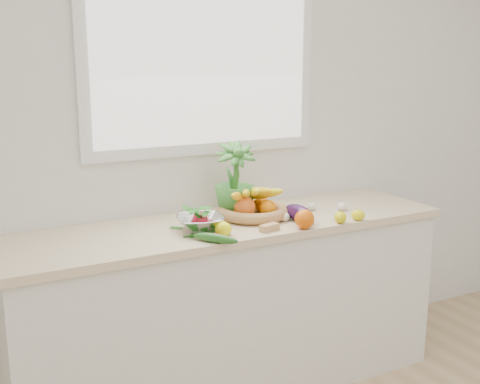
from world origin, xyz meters
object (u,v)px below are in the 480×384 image
potted_herb (235,179)px  fruit_basket (252,207)px  apple (201,219)px  colander_with_spinach (200,219)px  cucumber (215,238)px  eggplant (299,213)px

potted_herb → fruit_basket: 0.17m
apple → colander_with_spinach: size_ratio=0.30×
fruit_basket → cucumber: bearing=-139.7°
cucumber → colander_with_spinach: colander_with_spinach is taller
potted_herb → colander_with_spinach: bearing=-149.8°
apple → cucumber: size_ratio=0.36×
eggplant → colander_with_spinach: colander_with_spinach is taller
apple → colander_with_spinach: colander_with_spinach is taller
potted_herb → colander_with_spinach: potted_herb is taller
apple → fruit_basket: 0.31m
apple → colander_with_spinach: (-0.03, -0.06, 0.02)m
apple → cucumber: 0.26m
eggplant → potted_herb: potted_herb is taller
apple → cucumber: (-0.04, -0.25, -0.02)m
apple → eggplant: 0.49m
apple → cucumber: bearing=-99.9°
colander_with_spinach → eggplant: bearing=-7.6°
fruit_basket → potted_herb: bearing=146.8°
apple → eggplant: bearing=-14.4°
apple → fruit_basket: (0.31, 0.05, 0.01)m
fruit_basket → apple: bearing=-171.1°
apple → fruit_basket: fruit_basket is taller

